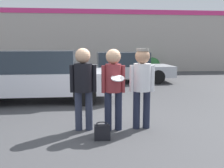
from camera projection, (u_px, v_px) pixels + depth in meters
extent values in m
plane|color=#3F3F42|center=(111.00, 127.00, 5.49)|extent=(56.00, 56.00, 0.00)
cube|color=#B2A89E|center=(93.00, 41.00, 16.39)|extent=(24.00, 0.18, 4.10)
cube|color=#E0337A|center=(93.00, 11.00, 15.99)|extent=(24.00, 0.04, 0.30)
cylinder|color=#2D3347|center=(79.00, 111.00, 5.26)|extent=(0.15, 0.15, 0.83)
cylinder|color=#2D3347|center=(89.00, 111.00, 5.28)|extent=(0.15, 0.15, 0.83)
cylinder|color=black|center=(83.00, 78.00, 5.16)|extent=(0.38, 0.38, 0.59)
cylinder|color=black|center=(72.00, 79.00, 5.14)|extent=(0.09, 0.09, 0.57)
cylinder|color=black|center=(94.00, 78.00, 5.19)|extent=(0.09, 0.09, 0.57)
sphere|color=tan|center=(83.00, 56.00, 5.09)|extent=(0.31, 0.31, 0.31)
cylinder|color=#1E2338|center=(108.00, 111.00, 5.25)|extent=(0.15, 0.15, 0.82)
cylinder|color=#1E2338|center=(118.00, 111.00, 5.28)|extent=(0.15, 0.15, 0.82)
cylinder|color=maroon|center=(113.00, 78.00, 5.16)|extent=(0.33, 0.33, 0.58)
cylinder|color=maroon|center=(104.00, 79.00, 5.14)|extent=(0.09, 0.09, 0.57)
cylinder|color=maroon|center=(123.00, 79.00, 5.18)|extent=(0.09, 0.09, 0.57)
sphere|color=tan|center=(113.00, 57.00, 5.09)|extent=(0.31, 0.31, 0.31)
cylinder|color=white|center=(118.00, 78.00, 4.92)|extent=(0.27, 0.26, 0.10)
cylinder|color=#1E2338|center=(136.00, 110.00, 5.37)|extent=(0.15, 0.15, 0.82)
cylinder|color=#1E2338|center=(146.00, 110.00, 5.40)|extent=(0.15, 0.15, 0.82)
cylinder|color=silver|center=(142.00, 77.00, 5.28)|extent=(0.37, 0.37, 0.58)
cylinder|color=silver|center=(132.00, 79.00, 5.26)|extent=(0.09, 0.09, 0.57)
cylinder|color=silver|center=(152.00, 78.00, 5.30)|extent=(0.09, 0.09, 0.57)
sphere|color=tan|center=(142.00, 56.00, 5.21)|extent=(0.31, 0.31, 0.31)
cylinder|color=gray|center=(143.00, 50.00, 5.19)|extent=(0.26, 0.26, 0.06)
cube|color=silver|center=(41.00, 82.00, 8.09)|extent=(4.54, 1.94, 0.67)
cube|color=#28333D|center=(37.00, 61.00, 7.98)|extent=(2.36, 1.67, 0.66)
cylinder|color=black|center=(85.00, 85.00, 9.14)|extent=(0.68, 0.22, 0.68)
cylinder|color=black|center=(85.00, 94.00, 7.43)|extent=(0.68, 0.22, 0.68)
cylinder|color=black|center=(5.00, 86.00, 8.85)|extent=(0.68, 0.22, 0.68)
cube|color=#B7BABF|center=(124.00, 71.00, 12.29)|extent=(4.67, 1.95, 0.53)
cube|color=#28333D|center=(122.00, 59.00, 12.19)|extent=(2.43, 1.68, 0.65)
cylinder|color=black|center=(148.00, 73.00, 13.34)|extent=(0.66, 0.22, 0.66)
cylinder|color=black|center=(158.00, 77.00, 11.62)|extent=(0.66, 0.22, 0.66)
cylinder|color=black|center=(94.00, 74.00, 13.04)|extent=(0.66, 0.22, 0.66)
cylinder|color=black|center=(96.00, 78.00, 11.31)|extent=(0.66, 0.22, 0.66)
sphere|color=#2D6B33|center=(152.00, 65.00, 16.35)|extent=(1.01, 1.01, 1.01)
cube|color=black|center=(102.00, 132.00, 4.75)|extent=(0.30, 0.14, 0.29)
torus|color=black|center=(102.00, 124.00, 4.72)|extent=(0.23, 0.23, 0.02)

